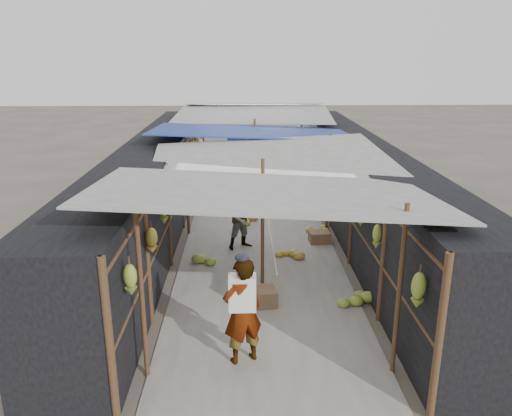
{
  "coord_description": "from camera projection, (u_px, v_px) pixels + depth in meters",
  "views": [
    {
      "loc": [
        -0.39,
        -6.28,
        4.49
      ],
      "look_at": [
        -0.1,
        4.2,
        1.25
      ],
      "focal_mm": 35.0,
      "sensor_mm": 36.0,
      "label": 1
    }
  ],
  "objects": [
    {
      "name": "stall_left",
      "position": [
        155.0,
        187.0,
        13.13
      ],
      "size": [
        1.4,
        15.0,
        2.3
      ],
      "primitive_type": "cube",
      "color": "black",
      "rests_on": "ground"
    },
    {
      "name": "shopper_blue",
      "position": [
        243.0,
        217.0,
        11.85
      ],
      "size": [
        0.94,
        0.87,
        1.56
      ],
      "primitive_type": "imported",
      "rotation": [
        0.0,
        0.0,
        0.46
      ],
      "color": "navy",
      "rests_on": "ground"
    },
    {
      "name": "stall_right",
      "position": [
        358.0,
        185.0,
        13.27
      ],
      "size": [
        1.4,
        15.0,
        2.3
      ],
      "primitive_type": "cube",
      "color": "black",
      "rests_on": "ground"
    },
    {
      "name": "market_canopy",
      "position": [
        258.0,
        136.0,
        13.18
      ],
      "size": [
        5.62,
        15.2,
        2.77
      ],
      "color": "brown",
      "rests_on": "ground"
    },
    {
      "name": "crate_near",
      "position": [
        261.0,
        298.0,
        9.26
      ],
      "size": [
        0.62,
        0.53,
        0.33
      ],
      "primitive_type": "cube",
      "rotation": [
        0.0,
        0.0,
        0.16
      ],
      "color": "#866044",
      "rests_on": "ground"
    },
    {
      "name": "crate_back",
      "position": [
        237.0,
        179.0,
        18.16
      ],
      "size": [
        0.5,
        0.45,
        0.27
      ],
      "primitive_type": "cube",
      "rotation": [
        0.0,
        0.0,
        -0.29
      ],
      "color": "#866044",
      "rests_on": "ground"
    },
    {
      "name": "floor_bananas",
      "position": [
        278.0,
        222.0,
        13.44
      ],
      "size": [
        3.8,
        8.36,
        0.34
      ],
      "color": "olive",
      "rests_on": "ground"
    },
    {
      "name": "vendor_seated",
      "position": [
        311.0,
        191.0,
        15.22
      ],
      "size": [
        0.62,
        0.72,
        0.97
      ],
      "primitive_type": "imported",
      "rotation": [
        0.0,
        0.0,
        -1.07
      ],
      "color": "#4D4642",
      "rests_on": "ground"
    },
    {
      "name": "aisle_slab",
      "position": [
        257.0,
        227.0,
        13.54
      ],
      "size": [
        3.6,
        16.0,
        0.02
      ],
      "primitive_type": "cube",
      "color": "#9E998E",
      "rests_on": "ground"
    },
    {
      "name": "hanging_bananas",
      "position": [
        253.0,
        170.0,
        12.75
      ],
      "size": [
        3.96,
        13.76,
        0.76
      ],
      "color": "olive",
      "rests_on": "ground"
    },
    {
      "name": "black_basin",
      "position": [
        281.0,
        184.0,
        17.61
      ],
      "size": [
        0.65,
        0.65,
        0.19
      ],
      "primitive_type": "cylinder",
      "color": "black",
      "rests_on": "ground"
    },
    {
      "name": "ground",
      "position": [
        271.0,
        373.0,
        7.33
      ],
      "size": [
        80.0,
        80.0,
        0.0
      ],
      "primitive_type": "plane",
      "color": "#6B6356",
      "rests_on": "ground"
    },
    {
      "name": "vendor_elderly",
      "position": [
        242.0,
        311.0,
        7.38
      ],
      "size": [
        0.73,
        0.63,
        1.7
      ],
      "primitive_type": "imported",
      "rotation": [
        0.0,
        0.0,
        3.58
      ],
      "color": "white",
      "rests_on": "ground"
    },
    {
      "name": "crate_mid",
      "position": [
        319.0,
        237.0,
        12.35
      ],
      "size": [
        0.52,
        0.43,
        0.3
      ],
      "primitive_type": "cube",
      "rotation": [
        0.0,
        0.0,
        0.07
      ],
      "color": "#866044",
      "rests_on": "ground"
    }
  ]
}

